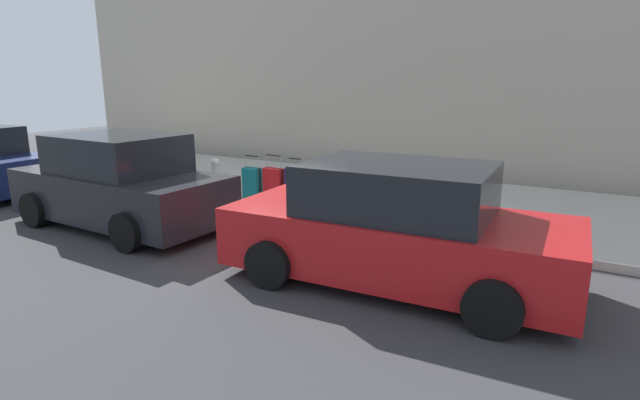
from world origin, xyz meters
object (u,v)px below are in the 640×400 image
object	(u,v)px
suitcase_maroon_4	(338,199)
suitcase_navy_6	(295,187)
parked_car_charcoal_1	(121,184)
suitcase_red_0	(452,206)
suitcase_silver_2	(391,202)
bollard_post	(189,178)
suitcase_black_5	(316,191)
parked_car_red_0	(396,228)
suitcase_teal_8	(253,183)
suitcase_red_7	(274,185)
suitcase_teal_1	(421,203)
fire_hydrant	(216,175)
suitcase_olive_3	(366,198)

from	to	relation	value
suitcase_maroon_4	suitcase_navy_6	distance (m)	1.05
suitcase_maroon_4	parked_car_charcoal_1	distance (m)	4.06
suitcase_red_0	parked_car_charcoal_1	bearing A→B (deg)	23.91
suitcase_navy_6	suitcase_silver_2	bearing A→B (deg)	176.91
suitcase_red_0	bollard_post	world-z (taller)	suitcase_red_0
suitcase_black_5	parked_car_red_0	bearing A→B (deg)	137.41
suitcase_teal_8	bollard_post	world-z (taller)	suitcase_teal_8
suitcase_maroon_4	suitcase_black_5	distance (m)	0.55
suitcase_red_7	parked_car_red_0	world-z (taller)	parked_car_red_0
suitcase_teal_1	suitcase_teal_8	xyz separation A→B (m)	(3.77, -0.01, -0.02)
fire_hydrant	bollard_post	distance (m)	0.70
suitcase_teal_8	parked_car_charcoal_1	world-z (taller)	parked_car_charcoal_1
suitcase_teal_8	bollard_post	size ratio (longest dim) A/B	1.46
fire_hydrant	suitcase_maroon_4	bearing A→B (deg)	179.23
suitcase_red_7	bollard_post	bearing A→B (deg)	5.48
suitcase_olive_3	parked_car_red_0	bearing A→B (deg)	122.65
suitcase_olive_3	fire_hydrant	bearing A→B (deg)	0.38
suitcase_navy_6	parked_car_charcoal_1	distance (m)	3.32
suitcase_red_0	suitcase_silver_2	distance (m)	1.07
suitcase_navy_6	suitcase_red_7	bearing A→B (deg)	-2.61
suitcase_red_0	suitcase_silver_2	world-z (taller)	suitcase_red_0
suitcase_teal_1	suitcase_maroon_4	bearing A→B (deg)	3.58
suitcase_red_7	fire_hydrant	size ratio (longest dim) A/B	1.22
suitcase_teal_1	parked_car_charcoal_1	size ratio (longest dim) A/B	0.24
suitcase_black_5	suitcase_red_7	bearing A→B (deg)	-1.47
suitcase_teal_1	suitcase_maroon_4	distance (m)	1.63
suitcase_olive_3	suitcase_navy_6	distance (m)	1.59
suitcase_teal_8	suitcase_teal_1	bearing A→B (deg)	179.91
suitcase_olive_3	parked_car_red_0	size ratio (longest dim) A/B	0.21
suitcase_olive_3	bollard_post	world-z (taller)	suitcase_olive_3
suitcase_olive_3	suitcase_silver_2	bearing A→B (deg)	169.40
suitcase_red_0	suitcase_olive_3	distance (m)	1.62
suitcase_silver_2	parked_car_charcoal_1	size ratio (longest dim) A/B	0.18
suitcase_teal_1	suitcase_maroon_4	size ratio (longest dim) A/B	1.29
suitcase_silver_2	parked_car_charcoal_1	xyz separation A→B (m)	(4.39, 2.31, 0.28)
suitcase_silver_2	parked_car_red_0	bearing A→B (deg)	113.31
suitcase_teal_8	fire_hydrant	size ratio (longest dim) A/B	1.16
suitcase_maroon_4	suitcase_teal_8	world-z (taller)	suitcase_teal_8
suitcase_navy_6	fire_hydrant	size ratio (longest dim) A/B	1.20
suitcase_olive_3	suitcase_black_5	distance (m)	1.09
parked_car_red_0	suitcase_silver_2	bearing A→B (deg)	-66.69
suitcase_red_7	suitcase_red_0	bearing A→B (deg)	179.55
parked_car_red_0	parked_car_charcoal_1	xyz separation A→B (m)	(5.39, 0.00, 0.03)
parked_car_red_0	parked_car_charcoal_1	size ratio (longest dim) A/B	1.07
suitcase_red_0	suitcase_teal_1	bearing A→B (deg)	-2.80
suitcase_silver_2	suitcase_navy_6	xyz separation A→B (m)	(2.14, -0.12, 0.03)
suitcase_teal_1	suitcase_teal_8	bearing A→B (deg)	-0.09
suitcase_silver_2	suitcase_teal_8	size ratio (longest dim) A/B	0.82
suitcase_teal_8	parked_car_red_0	size ratio (longest dim) A/B	0.21
suitcase_teal_1	suitcase_red_7	world-z (taller)	suitcase_teal_1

